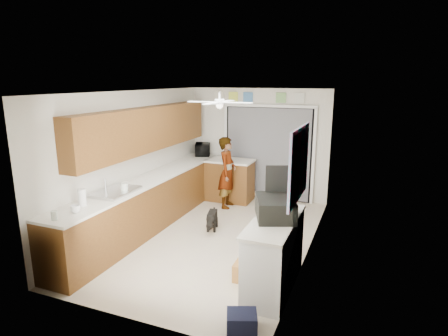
% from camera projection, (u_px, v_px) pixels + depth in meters
% --- Properties ---
extents(floor, '(5.00, 5.00, 0.00)m').
position_uv_depth(floor, '(216.00, 236.00, 6.57)').
color(floor, '#C3B29D').
rests_on(floor, ground).
extents(ceiling, '(5.00, 5.00, 0.00)m').
position_uv_depth(ceiling, '(215.00, 92.00, 5.99)').
color(ceiling, white).
rests_on(ceiling, ground).
extents(wall_back, '(3.20, 0.00, 3.20)m').
position_uv_depth(wall_back, '(258.00, 144.00, 8.54)').
color(wall_back, beige).
rests_on(wall_back, ground).
extents(wall_front, '(3.20, 0.00, 3.20)m').
position_uv_depth(wall_front, '(124.00, 217.00, 4.02)').
color(wall_front, beige).
rests_on(wall_front, ground).
extents(wall_left, '(0.00, 5.00, 5.00)m').
position_uv_depth(wall_left, '(135.00, 160.00, 6.86)').
color(wall_left, beige).
rests_on(wall_left, ground).
extents(wall_right, '(0.00, 5.00, 5.00)m').
position_uv_depth(wall_right, '(312.00, 176.00, 5.70)').
color(wall_right, beige).
rests_on(wall_right, ground).
extents(left_base_cabinets, '(0.60, 4.80, 0.90)m').
position_uv_depth(left_base_cabinets, '(151.00, 203.00, 6.94)').
color(left_base_cabinets, brown).
rests_on(left_base_cabinets, floor).
extents(left_countertop, '(0.62, 4.80, 0.04)m').
position_uv_depth(left_countertop, '(150.00, 179.00, 6.82)').
color(left_countertop, white).
rests_on(left_countertop, left_base_cabinets).
extents(upper_cabinets, '(0.32, 4.00, 0.80)m').
position_uv_depth(upper_cabinets, '(147.00, 129.00, 6.85)').
color(upper_cabinets, brown).
rests_on(upper_cabinets, wall_left).
extents(sink_basin, '(0.50, 0.76, 0.06)m').
position_uv_depth(sink_basin, '(116.00, 192.00, 5.91)').
color(sink_basin, silver).
rests_on(sink_basin, left_countertop).
extents(faucet, '(0.03, 0.03, 0.22)m').
position_uv_depth(faucet, '(105.00, 185.00, 5.96)').
color(faucet, silver).
rests_on(faucet, left_countertop).
extents(peninsula_base, '(1.00, 0.60, 0.90)m').
position_uv_depth(peninsula_base, '(230.00, 181.00, 8.45)').
color(peninsula_base, brown).
rests_on(peninsula_base, floor).
extents(peninsula_top, '(1.04, 0.64, 0.04)m').
position_uv_depth(peninsula_top, '(230.00, 161.00, 8.34)').
color(peninsula_top, white).
rests_on(peninsula_top, peninsula_base).
extents(back_opening_recess, '(2.00, 0.06, 2.10)m').
position_uv_depth(back_opening_recess, '(268.00, 154.00, 8.47)').
color(back_opening_recess, black).
rests_on(back_opening_recess, wall_back).
extents(curtain_panel, '(1.90, 0.03, 2.05)m').
position_uv_depth(curtain_panel, '(268.00, 154.00, 8.43)').
color(curtain_panel, slate).
rests_on(curtain_panel, wall_back).
extents(door_trim_left, '(0.06, 0.04, 2.10)m').
position_uv_depth(door_trim_left, '(226.00, 151.00, 8.81)').
color(door_trim_left, white).
rests_on(door_trim_left, wall_back).
extents(door_trim_right, '(0.06, 0.04, 2.10)m').
position_uv_depth(door_trim_right, '(314.00, 157.00, 8.07)').
color(door_trim_right, white).
rests_on(door_trim_right, wall_back).
extents(door_trim_head, '(2.10, 0.04, 0.06)m').
position_uv_depth(door_trim_head, '(269.00, 106.00, 8.19)').
color(door_trim_head, white).
rests_on(door_trim_head, wall_back).
extents(header_frame_0, '(0.22, 0.02, 0.22)m').
position_uv_depth(header_frame_0, '(233.00, 97.00, 8.49)').
color(header_frame_0, '#DDF050').
rests_on(header_frame_0, wall_back).
extents(header_frame_1, '(0.22, 0.02, 0.22)m').
position_uv_depth(header_frame_1, '(248.00, 97.00, 8.36)').
color(header_frame_1, '#467BBC').
rests_on(header_frame_1, wall_back).
extents(header_frame_3, '(0.22, 0.02, 0.22)m').
position_uv_depth(header_frame_3, '(281.00, 98.00, 8.09)').
color(header_frame_3, '#79AE63').
rests_on(header_frame_3, wall_back).
extents(header_frame_4, '(0.22, 0.02, 0.22)m').
position_uv_depth(header_frame_4, '(299.00, 98.00, 7.94)').
color(header_frame_4, silver).
rests_on(header_frame_4, wall_back).
extents(route66_sign, '(0.22, 0.02, 0.26)m').
position_uv_depth(route66_sign, '(219.00, 97.00, 8.61)').
color(route66_sign, silver).
rests_on(route66_sign, wall_back).
extents(right_counter_base, '(0.50, 1.40, 0.90)m').
position_uv_depth(right_counter_base, '(274.00, 255.00, 4.90)').
color(right_counter_base, white).
rests_on(right_counter_base, floor).
extents(right_counter_top, '(0.54, 1.44, 0.04)m').
position_uv_depth(right_counter_top, '(275.00, 221.00, 4.79)').
color(right_counter_top, white).
rests_on(right_counter_top, right_counter_base).
extents(abstract_painting, '(0.03, 1.15, 0.95)m').
position_uv_depth(abstract_painting, '(299.00, 164.00, 4.71)').
color(abstract_painting, '#FF5DAC').
rests_on(abstract_painting, wall_right).
extents(ceiling_fan, '(1.14, 1.14, 0.24)m').
position_uv_depth(ceiling_fan, '(220.00, 102.00, 6.21)').
color(ceiling_fan, white).
rests_on(ceiling_fan, ceiling).
extents(microwave, '(0.51, 0.59, 0.28)m').
position_uv_depth(microwave, '(203.00, 149.00, 8.82)').
color(microwave, black).
rests_on(microwave, left_countertop).
extents(cup, '(0.14, 0.14, 0.10)m').
position_uv_depth(cup, '(75.00, 209.00, 5.03)').
color(cup, white).
rests_on(cup, left_countertop).
extents(jar_a, '(0.13, 0.13, 0.16)m').
position_uv_depth(jar_a, '(124.00, 188.00, 5.90)').
color(jar_a, silver).
rests_on(jar_a, left_countertop).
extents(jar_b, '(0.10, 0.10, 0.12)m').
position_uv_depth(jar_b, '(54.00, 216.00, 4.77)').
color(jar_b, silver).
rests_on(jar_b, left_countertop).
extents(paper_towel_roll, '(0.15, 0.15, 0.25)m').
position_uv_depth(paper_towel_roll, '(82.00, 197.00, 5.30)').
color(paper_towel_roll, white).
rests_on(paper_towel_roll, left_countertop).
extents(suitcase, '(0.67, 0.76, 0.27)m').
position_uv_depth(suitcase, '(275.00, 208.00, 4.83)').
color(suitcase, black).
rests_on(suitcase, right_counter_top).
extents(suitcase_rim, '(0.62, 0.70, 0.02)m').
position_uv_depth(suitcase_rim, '(275.00, 216.00, 4.86)').
color(suitcase_rim, yellow).
rests_on(suitcase_rim, suitcase).
extents(suitcase_lid, '(0.40, 0.18, 0.50)m').
position_uv_depth(suitcase_lid, '(281.00, 184.00, 5.03)').
color(suitcase_lid, black).
rests_on(suitcase_lid, suitcase).
extents(cardboard_box, '(0.41, 0.31, 0.25)m').
position_uv_depth(cardboard_box, '(249.00, 272.00, 5.11)').
color(cardboard_box, '#9E6C31').
rests_on(cardboard_box, floor).
extents(navy_crate, '(0.41, 0.37, 0.20)m').
position_uv_depth(navy_crate, '(242.00, 321.00, 4.11)').
color(navy_crate, black).
rests_on(navy_crate, floor).
extents(cabinet_door_panel, '(0.45, 0.29, 0.62)m').
position_uv_depth(cabinet_door_panel, '(266.00, 209.00, 7.01)').
color(cabinet_door_panel, brown).
rests_on(cabinet_door_panel, floor).
extents(man, '(0.42, 0.59, 1.52)m').
position_uv_depth(man, '(227.00, 173.00, 7.93)').
color(man, white).
rests_on(man, floor).
extents(dog, '(0.32, 0.53, 0.38)m').
position_uv_depth(dog, '(212.00, 219.00, 6.84)').
color(dog, black).
rests_on(dog, floor).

